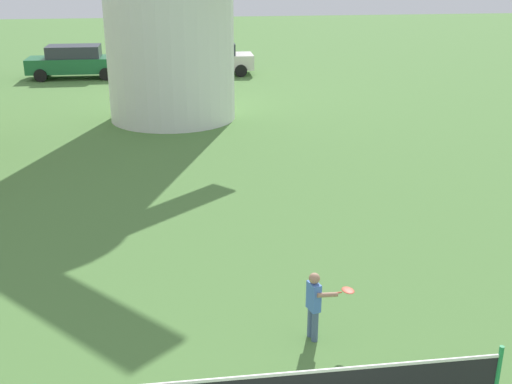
# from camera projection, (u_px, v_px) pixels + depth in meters

# --- Properties ---
(player_far) EXTENTS (0.74, 0.37, 1.13)m
(player_far) POSITION_uv_depth(u_px,v_px,m) (315.00, 302.00, 9.61)
(player_far) COLOR slate
(player_far) RESTS_ON ground_plane
(parked_car_green) EXTENTS (4.46, 1.91, 1.56)m
(parked_car_green) POSITION_uv_depth(u_px,v_px,m) (75.00, 61.00, 30.63)
(parked_car_green) COLOR #1E6638
(parked_car_green) RESTS_ON ground_plane
(parked_car_cream) EXTENTS (4.16, 1.95, 1.56)m
(parked_car_cream) POSITION_uv_depth(u_px,v_px,m) (211.00, 58.00, 31.53)
(parked_car_cream) COLOR silver
(parked_car_cream) RESTS_ON ground_plane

